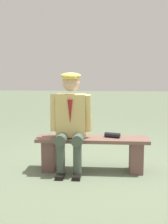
{
  "coord_description": "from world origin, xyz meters",
  "views": [
    {
      "loc": [
        -0.2,
        3.98,
        1.39
      ],
      "look_at": [
        0.12,
        0.0,
        0.81
      ],
      "focal_mm": 48.07,
      "sensor_mm": 36.0,
      "label": 1
    }
  ],
  "objects": [
    {
      "name": "ground_plane",
      "position": [
        0.0,
        0.0,
        0.0
      ],
      "size": [
        30.0,
        30.0,
        0.0
      ],
      "primitive_type": "plane",
      "color": "#5E6C52"
    },
    {
      "name": "bench",
      "position": [
        0.0,
        0.0,
        0.29
      ],
      "size": [
        1.52,
        0.37,
        0.46
      ],
      "color": "brown",
      "rests_on": "ground"
    },
    {
      "name": "seated_man",
      "position": [
        0.29,
        0.06,
        0.74
      ],
      "size": [
        0.57,
        0.55,
        1.34
      ],
      "color": "tan",
      "rests_on": "ground"
    },
    {
      "name": "rolled_magazine",
      "position": [
        -0.27,
        -0.02,
        0.5
      ],
      "size": [
        0.22,
        0.13,
        0.07
      ],
      "primitive_type": "cylinder",
      "rotation": [
        0.0,
        1.57,
        -0.31
      ],
      "color": "black",
      "rests_on": "bench"
    }
  ]
}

